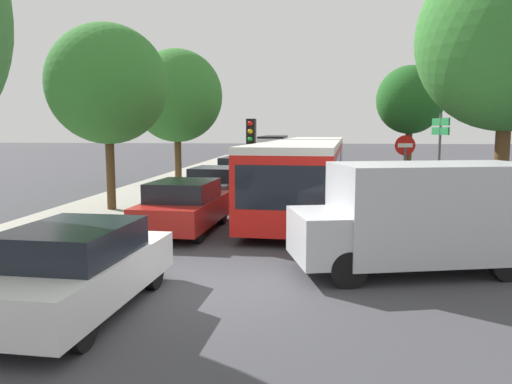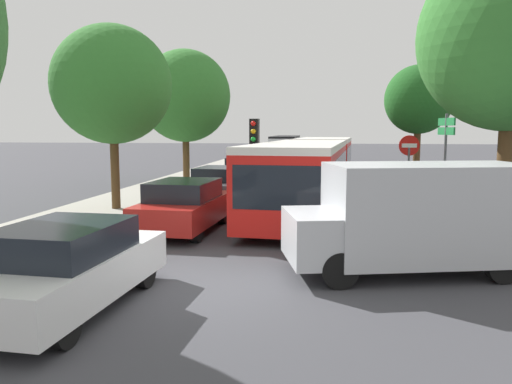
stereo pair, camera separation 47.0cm
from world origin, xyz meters
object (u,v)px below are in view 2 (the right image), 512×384
Objects in this scene: queued_car_graphite at (220,185)px; queued_car_white at (67,267)px; direction_sign_post at (446,142)px; queued_car_green at (246,171)px; city_bus_rear at (286,146)px; white_van at (417,215)px; queued_car_red at (185,206)px; tree_right_mid at (417,102)px; queued_car_blue at (265,165)px; traffic_light at (254,144)px; tree_left_mid at (111,88)px; tree_left_far at (185,96)px; no_entry_sign at (409,163)px; articulated_bus at (313,167)px; queued_car_silver at (272,159)px; tree_right_near at (512,37)px.

queued_car_white is at bearing -176.68° from queued_car_graphite.
queued_car_green is at bearing -50.57° from direction_sign_post.
city_bus_rear is 41.33m from white_van.
tree_right_mid reaches higher than queued_car_red.
queued_car_blue is 15.13m from traffic_light.
tree_left_far is (-0.09, 9.84, 0.35)m from tree_left_mid.
queued_car_white is 0.82× the size of white_van.
no_entry_sign is at bearing -41.29° from tree_left_far.
articulated_bus is 2.61× the size of tree_left_mid.
tree_right_mid reaches higher than queued_car_green.
queued_car_red is 1.32× the size of traffic_light.
traffic_light is (1.49, -33.71, 1.13)m from city_bus_rear.
tree_left_far is 1.19× the size of tree_right_mid.
traffic_light is (1.52, -20.97, 1.73)m from queued_car_silver.
tree_left_mid reaches higher than queued_car_red.
tree_left_far is (-7.19, 6.25, 3.35)m from articulated_bus.
queued_car_silver is at bearing 179.58° from city_bus_rear.
queued_car_graphite is (-0.00, 12.32, 0.01)m from queued_car_white.
tree_left_mid is at bearing 170.08° from queued_car_blue.
queued_car_white is 10.85m from tree_left_mid.
queued_car_silver reaches higher than queued_car_white.
queued_car_white is 12.32m from queued_car_graphite.
tree_right_near is at bearing -142.35° from white_van.
articulated_bus is 7.59m from tree_right_mid.
direction_sign_post reaches higher than city_bus_rear.
queued_car_green is at bearing -7.80° from tree_left_far.
no_entry_sign is (7.10, 10.21, 1.13)m from queued_car_white.
queued_car_blue is at bearing 76.77° from tree_left_mid.
direction_sign_post is at bearing 77.00° from articulated_bus.
queued_car_graphite is at bearing -178.13° from queued_car_blue.
no_entry_sign is 14.33m from tree_left_far.
tree_left_mid is (-5.05, -0.61, 1.99)m from traffic_light.
queued_car_green is at bearing 3.25° from queued_car_white.
queued_car_silver is 0.56× the size of tree_right_near.
city_bus_rear is 27.31m from tree_right_mid.
articulated_bus is at bearing -12.53° from queued_car_white.
queued_car_red is at bearing 2.10° from queued_car_white.
no_entry_sign is 0.46× the size of tree_right_mid.
queued_car_red is 5.91m from tree_left_mid.
white_van is 1.48× the size of direction_sign_post.
tree_right_mid reaches higher than city_bus_rear.
queued_car_graphite is at bearing 179.31° from city_bus_rear.
tree_right_mid is at bearing -52.78° from queued_car_graphite.
queued_car_blue is (0.32, 25.20, -0.04)m from queued_car_white.
direction_sign_post is (6.93, 1.43, 0.05)m from traffic_light.
articulated_bus is 2.83× the size of tree_right_mid.
tree_left_far is at bearing -73.47° from white_van.
tree_left_mid is 9.85m from tree_left_far.
white_van is at bearing -7.62° from no_entry_sign.
no_entry_sign is (0.96, 7.17, 0.64)m from white_van.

